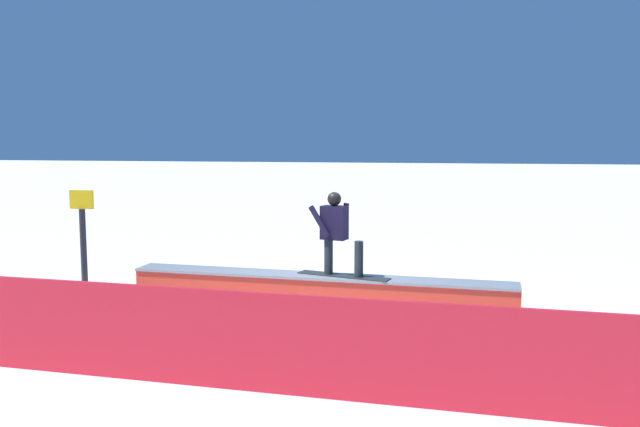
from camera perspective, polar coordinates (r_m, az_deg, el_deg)
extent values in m
plane|color=white|center=(10.87, -0.13, -8.46)|extent=(120.00, 120.00, 0.00)
cube|color=red|center=(10.80, -0.13, -6.97)|extent=(6.23, 0.93, 0.58)
cube|color=blue|center=(10.84, -0.13, -7.71)|extent=(6.24, 0.94, 0.14)
cube|color=gray|center=(10.73, -0.13, -5.36)|extent=(6.24, 0.99, 0.04)
cube|color=#232A2A|center=(10.64, 2.01, -5.32)|extent=(1.53, 0.67, 0.01)
cylinder|color=#1E282B|center=(10.69, 0.73, -3.68)|extent=(0.17, 0.17, 0.56)
cylinder|color=#1E282B|center=(10.48, 3.32, -3.89)|extent=(0.17, 0.17, 0.56)
cube|color=black|center=(10.56, 1.22, -0.78)|extent=(0.45, 0.34, 0.53)
sphere|color=black|center=(10.52, 1.23, 1.25)|extent=(0.22, 0.22, 0.22)
cylinder|color=black|center=(10.49, -0.05, -0.69)|extent=(0.39, 0.19, 0.51)
cylinder|color=black|center=(10.66, 2.08, -0.57)|extent=(0.18, 0.13, 0.56)
cube|color=red|center=(7.53, -4.76, -10.91)|extent=(11.61, 0.92, 1.13)
cylinder|color=#262628|center=(11.43, -19.45, -3.80)|extent=(0.10, 0.10, 1.67)
cube|color=yellow|center=(11.29, -19.64, 1.12)|extent=(0.40, 0.04, 0.30)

